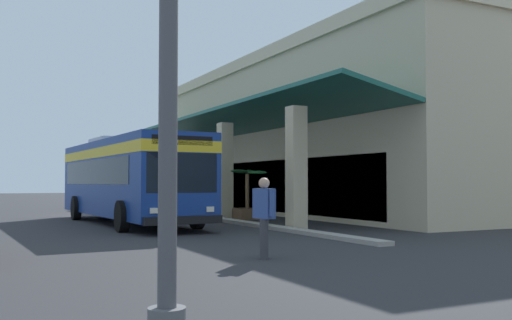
# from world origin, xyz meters

# --- Properties ---
(ground) EXTENTS (120.00, 120.00, 0.00)m
(ground) POSITION_xyz_m (0.00, 8.00, 0.00)
(ground) COLOR #2D2D30
(curb_strip) EXTENTS (28.95, 0.50, 0.12)m
(curb_strip) POSITION_xyz_m (2.77, 3.16, 0.06)
(curb_strip) COLOR #9E998E
(curb_strip) RESTS_ON ground
(plaza_building) EXTENTS (24.43, 15.61, 8.09)m
(plaza_building) POSITION_xyz_m (2.77, 12.79, 4.05)
(plaza_building) COLOR #C6B793
(plaza_building) RESTS_ON ground
(transit_bus) EXTENTS (11.32, 3.17, 3.34)m
(transit_bus) POSITION_xyz_m (6.63, -0.59, 1.85)
(transit_bus) COLOR navy
(transit_bus) RESTS_ON ground
(pedestrian) EXTENTS (0.68, 0.33, 1.66)m
(pedestrian) POSITION_xyz_m (17.93, -0.56, 0.93)
(pedestrian) COLOR #38383D
(pedestrian) RESTS_ON ground
(potted_palm) EXTENTS (1.78, 1.61, 2.13)m
(potted_palm) POSITION_xyz_m (6.64, 4.47, 0.53)
(potted_palm) COLOR brown
(potted_palm) RESTS_ON ground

